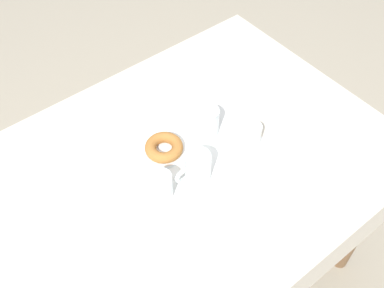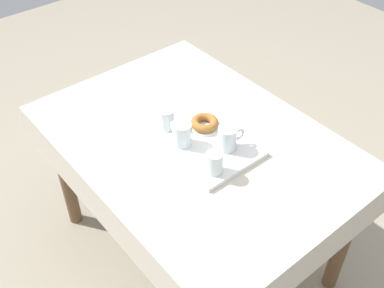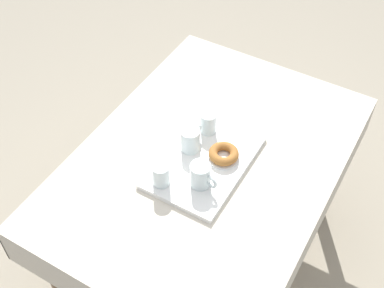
# 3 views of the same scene
# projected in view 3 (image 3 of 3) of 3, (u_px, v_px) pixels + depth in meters

# --- Properties ---
(ground_plane) EXTENTS (6.00, 6.00, 0.00)m
(ground_plane) POSITION_uv_depth(u_px,v_px,m) (205.00, 257.00, 2.41)
(ground_plane) COLOR gray
(dining_table) EXTENTS (1.27, 0.91, 0.72)m
(dining_table) POSITION_uv_depth(u_px,v_px,m) (208.00, 174.00, 1.95)
(dining_table) COLOR beige
(dining_table) RESTS_ON ground
(serving_tray) EXTENTS (0.44, 0.30, 0.02)m
(serving_tray) POSITION_uv_depth(u_px,v_px,m) (205.00, 162.00, 1.85)
(serving_tray) COLOR white
(serving_tray) RESTS_ON dining_table
(tea_mug_left) EXTENTS (0.07, 0.11, 0.09)m
(tea_mug_left) POSITION_uv_depth(u_px,v_px,m) (201.00, 176.00, 1.74)
(tea_mug_left) COLOR silver
(tea_mug_left) RESTS_ON serving_tray
(tea_mug_right) EXTENTS (0.11, 0.07, 0.09)m
(tea_mug_right) POSITION_uv_depth(u_px,v_px,m) (191.00, 140.00, 1.85)
(tea_mug_right) COLOR silver
(tea_mug_right) RESTS_ON serving_tray
(water_glass_near) EXTENTS (0.06, 0.06, 0.09)m
(water_glass_near) POSITION_uv_depth(u_px,v_px,m) (161.00, 175.00, 1.75)
(water_glass_near) COLOR silver
(water_glass_near) RESTS_ON serving_tray
(water_glass_far) EXTENTS (0.06, 0.06, 0.09)m
(water_glass_far) POSITION_uv_depth(u_px,v_px,m) (208.00, 123.00, 1.92)
(water_glass_far) COLOR silver
(water_glass_far) RESTS_ON serving_tray
(donut_plate_left) EXTENTS (0.12, 0.12, 0.01)m
(donut_plate_left) POSITION_uv_depth(u_px,v_px,m) (223.00, 157.00, 1.85)
(donut_plate_left) COLOR white
(donut_plate_left) RESTS_ON serving_tray
(sugar_donut_left) EXTENTS (0.11, 0.11, 0.03)m
(sugar_donut_left) POSITION_uv_depth(u_px,v_px,m) (224.00, 154.00, 1.84)
(sugar_donut_left) COLOR #A3662D
(sugar_donut_left) RESTS_ON donut_plate_left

